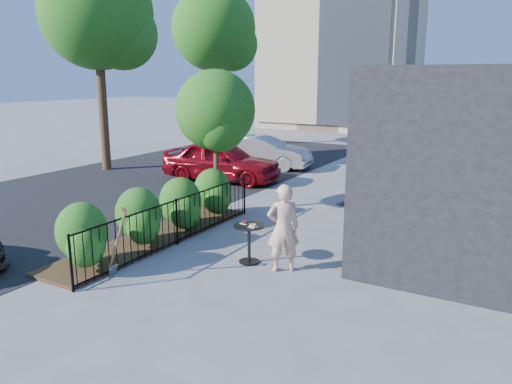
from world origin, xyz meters
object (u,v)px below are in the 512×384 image
Objects in this scene: street_tree_far at (214,34)px; cafe_table at (249,237)px; street_tree_near at (97,20)px; shovel at (117,246)px; car_red at (221,161)px; patio_tree at (216,115)px; car_silver at (263,152)px; woman at (283,228)px.

cafe_table is at bearing -53.46° from street_tree_far.
street_tree_near is 5.63× the size of shovel.
car_red reaches higher than shovel.
street_tree_far reaches higher than patio_tree.
patio_tree is 0.97× the size of car_silver.
street_tree_far reaches higher than car_silver.
patio_tree is 4.82m from car_red.
woman reaches higher than car_red.
shovel reaches higher than car_silver.
car_red is 1.08× the size of car_silver.
car_red is (-5.90, 6.65, -0.14)m from woman.
car_red is (5.36, -7.50, -5.17)m from street_tree_far.
woman is at bearing -3.00° from cafe_table.
street_tree_near is at bearing 157.43° from patio_tree.
woman reaches higher than cafe_table.
street_tree_far is at bearing -89.02° from woman.
car_red is at bearing 122.32° from patio_tree.
street_tree_near is at bearing -66.17° from woman.
street_tree_near is at bearing 137.05° from shovel.
street_tree_near is 12.98m from shovel.
shovel is (-2.58, -1.93, -0.24)m from woman.
patio_tree is at bearing 133.46° from cafe_table.
patio_tree is 2.68× the size of shovel.
shovel is (8.68, -8.08, -5.27)m from street_tree_near.
street_tree_near reaches higher than cafe_table.
shovel is (-1.77, -1.98, 0.08)m from cafe_table.
cafe_table is (10.45, -6.10, -5.35)m from street_tree_near.
car_red is (5.36, 0.50, -5.17)m from street_tree_near.
car_silver reaches higher than cafe_table.
street_tree_near reaches higher than car_red.
patio_tree is at bearing -22.57° from street_tree_near.
woman is (3.56, -2.95, -1.87)m from patio_tree.
car_silver is (0.02, 3.12, -0.08)m from car_red.
patio_tree is at bearing -169.48° from car_silver.
patio_tree is 0.48× the size of street_tree_near.
car_red is at bearing 127.64° from cafe_table.
patio_tree is at bearing -154.37° from car_red.
street_tree_near is at bearing -90.00° from street_tree_far.
woman is (0.81, -0.04, 0.32)m from cafe_table.
cafe_table is 10.97m from car_silver.
shovel is at bearing -131.92° from cafe_table.
woman is 11.40m from car_silver.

